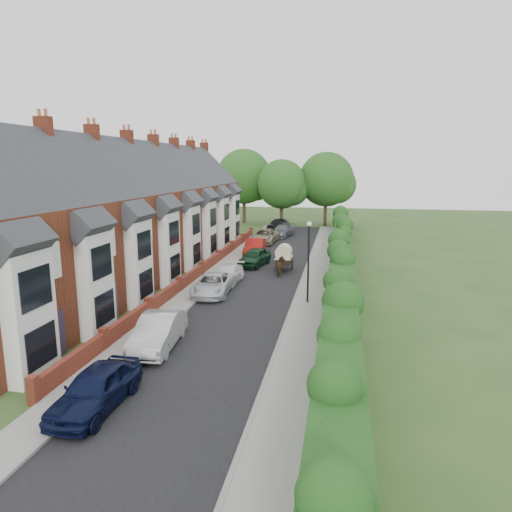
{
  "coord_description": "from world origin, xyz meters",
  "views": [
    {
      "loc": [
        5.29,
        -23.33,
        8.48
      ],
      "look_at": [
        -0.52,
        7.55,
        2.2
      ],
      "focal_mm": 32.0,
      "sensor_mm": 36.0,
      "label": 1
    }
  ],
  "objects_px": {
    "car_silver_b": "(213,284)",
    "car_beige": "(264,236)",
    "car_red": "(255,247)",
    "car_black": "(278,224)",
    "car_white": "(227,275)",
    "car_navy": "(96,389)",
    "lamppost": "(309,252)",
    "horse_cart": "(284,256)",
    "car_silver_a": "(158,332)",
    "car_green": "(255,257)",
    "horse": "(281,267)",
    "car_grey": "(283,231)"
  },
  "relations": [
    {
      "from": "car_navy",
      "to": "car_black",
      "type": "distance_m",
      "value": 46.31
    },
    {
      "from": "car_navy",
      "to": "car_white",
      "type": "distance_m",
      "value": 17.85
    },
    {
      "from": "car_red",
      "to": "car_black",
      "type": "distance_m",
      "value": 17.87
    },
    {
      "from": "car_black",
      "to": "car_silver_a",
      "type": "bearing_deg",
      "value": -76.73
    },
    {
      "from": "car_silver_a",
      "to": "car_white",
      "type": "height_order",
      "value": "car_silver_a"
    },
    {
      "from": "car_green",
      "to": "horse",
      "type": "bearing_deg",
      "value": -38.79
    },
    {
      "from": "car_red",
      "to": "car_silver_b",
      "type": "bearing_deg",
      "value": -94.53
    },
    {
      "from": "car_green",
      "to": "horse",
      "type": "relative_size",
      "value": 2.58
    },
    {
      "from": "horse_cart",
      "to": "car_silver_a",
      "type": "bearing_deg",
      "value": -102.53
    },
    {
      "from": "car_green",
      "to": "car_black",
      "type": "distance_m",
      "value": 22.38
    },
    {
      "from": "car_silver_a",
      "to": "car_grey",
      "type": "xyz_separation_m",
      "value": [
        1.39,
        34.94,
        -0.08
      ]
    },
    {
      "from": "car_silver_b",
      "to": "car_grey",
      "type": "distance_m",
      "value": 25.78
    },
    {
      "from": "car_beige",
      "to": "horse",
      "type": "bearing_deg",
      "value": -72.56
    },
    {
      "from": "car_red",
      "to": "car_grey",
      "type": "xyz_separation_m",
      "value": [
        1.1,
        12.1,
        -0.09
      ]
    },
    {
      "from": "car_green",
      "to": "car_beige",
      "type": "bearing_deg",
      "value": 106.36
    },
    {
      "from": "car_silver_a",
      "to": "car_white",
      "type": "relative_size",
      "value": 1.09
    },
    {
      "from": "car_grey",
      "to": "horse",
      "type": "relative_size",
      "value": 2.83
    },
    {
      "from": "car_silver_b",
      "to": "car_red",
      "type": "bearing_deg",
      "value": 85.78
    },
    {
      "from": "car_navy",
      "to": "car_green",
      "type": "distance_m",
      "value": 23.98
    },
    {
      "from": "car_white",
      "to": "horse",
      "type": "relative_size",
      "value": 2.55
    },
    {
      "from": "car_navy",
      "to": "car_beige",
      "type": "height_order",
      "value": "car_beige"
    },
    {
      "from": "car_red",
      "to": "car_black",
      "type": "bearing_deg",
      "value": 87.48
    },
    {
      "from": "car_beige",
      "to": "car_red",
      "type": "bearing_deg",
      "value": -84.65
    },
    {
      "from": "car_red",
      "to": "car_grey",
      "type": "relative_size",
      "value": 1.0
    },
    {
      "from": "car_navy",
      "to": "car_silver_b",
      "type": "distance_m",
      "value": 14.8
    },
    {
      "from": "car_white",
      "to": "horse",
      "type": "height_order",
      "value": "horse"
    },
    {
      "from": "car_green",
      "to": "horse_cart",
      "type": "height_order",
      "value": "horse_cart"
    },
    {
      "from": "car_grey",
      "to": "car_black",
      "type": "height_order",
      "value": "car_black"
    },
    {
      "from": "car_white",
      "to": "car_beige",
      "type": "bearing_deg",
      "value": 92.6
    },
    {
      "from": "car_navy",
      "to": "car_red",
      "type": "xyz_separation_m",
      "value": [
        0.29,
        28.44,
        0.05
      ]
    },
    {
      "from": "car_silver_a",
      "to": "car_black",
      "type": "distance_m",
      "value": 40.71
    },
    {
      "from": "car_black",
      "to": "horse",
      "type": "relative_size",
      "value": 2.66
    },
    {
      "from": "car_silver_b",
      "to": "car_beige",
      "type": "relative_size",
      "value": 0.89
    },
    {
      "from": "car_red",
      "to": "car_black",
      "type": "relative_size",
      "value": 1.07
    },
    {
      "from": "car_silver_a",
      "to": "car_white",
      "type": "distance_m",
      "value": 12.25
    },
    {
      "from": "car_grey",
      "to": "horse_cart",
      "type": "bearing_deg",
      "value": -71.58
    },
    {
      "from": "car_beige",
      "to": "lamppost",
      "type": "bearing_deg",
      "value": -70.57
    },
    {
      "from": "car_white",
      "to": "car_grey",
      "type": "height_order",
      "value": "car_grey"
    },
    {
      "from": "car_white",
      "to": "car_green",
      "type": "height_order",
      "value": "car_green"
    },
    {
      "from": "car_white",
      "to": "car_navy",
      "type": "bearing_deg",
      "value": -89.06
    },
    {
      "from": "car_white",
      "to": "horse_cart",
      "type": "relative_size",
      "value": 1.45
    },
    {
      "from": "car_silver_b",
      "to": "horse_cart",
      "type": "xyz_separation_m",
      "value": [
        3.75,
        7.85,
        0.57
      ]
    },
    {
      "from": "car_silver_a",
      "to": "car_silver_b",
      "type": "distance_m",
      "value": 9.2
    },
    {
      "from": "car_beige",
      "to": "car_grey",
      "type": "distance_m",
      "value": 5.26
    },
    {
      "from": "lamppost",
      "to": "car_beige",
      "type": "height_order",
      "value": "lamppost"
    },
    {
      "from": "car_grey",
      "to": "car_black",
      "type": "distance_m",
      "value": 5.93
    },
    {
      "from": "car_silver_a",
      "to": "horse_cart",
      "type": "height_order",
      "value": "horse_cart"
    },
    {
      "from": "car_navy",
      "to": "car_grey",
      "type": "xyz_separation_m",
      "value": [
        1.39,
        40.54,
        -0.04
      ]
    },
    {
      "from": "car_silver_a",
      "to": "car_black",
      "type": "height_order",
      "value": "car_silver_a"
    },
    {
      "from": "car_navy",
      "to": "horse",
      "type": "relative_size",
      "value": 2.56
    }
  ]
}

